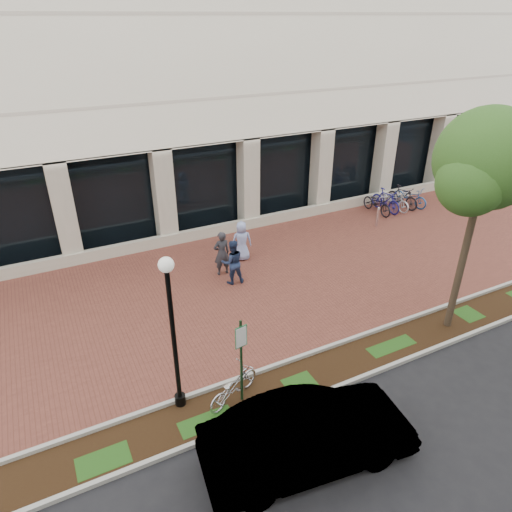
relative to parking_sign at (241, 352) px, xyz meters
name	(u,v)px	position (x,y,z in m)	size (l,w,h in m)	color
ground	(258,281)	(3.12, 5.20, -1.61)	(120.00, 120.00, 0.00)	black
brick_plaza	(258,281)	(3.12, 5.20, -1.60)	(40.00, 9.00, 0.01)	brown
planting_strip	(340,365)	(3.12, -0.05, -1.60)	(40.00, 1.50, 0.01)	black
curb_plaza_side	(326,348)	(3.12, 0.70, -1.55)	(40.00, 0.12, 0.12)	#A5A49B
curb_street_side	(357,379)	(3.12, -0.80, -1.55)	(40.00, 0.12, 0.12)	#A5A49B
parking_sign	(241,352)	(0.00, 0.00, 0.00)	(0.34, 0.07, 2.54)	#14371B
lamppost	(173,328)	(-1.49, 0.60, 0.83)	(0.36, 0.36, 4.32)	black
street_tree	(486,165)	(7.42, -0.03, 3.71)	(3.38, 2.82, 6.92)	#463628
locked_bicycle	(233,386)	(-0.18, 0.14, -1.15)	(0.60, 1.73, 0.91)	#AFAFB3
pedestrian_left	(222,253)	(2.14, 6.33, -0.71)	(0.65, 0.43, 1.80)	#29292E
pedestrian_mid	(232,262)	(2.24, 5.55, -0.74)	(0.85, 0.66, 1.74)	#1E2C4D
pedestrian_right	(242,241)	(3.33, 7.07, -0.77)	(0.82, 0.53, 1.67)	#96A7DF
bollard	(377,217)	(10.47, 7.16, -1.10)	(0.12, 0.12, 0.99)	silver
bike_rack_cluster	(394,199)	(12.68, 8.49, -1.07)	(3.13, 2.09, 1.16)	black
sedan_near_curb	(309,436)	(0.54, -2.31, -0.82)	(1.66, 4.77, 1.57)	#B1B0B5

